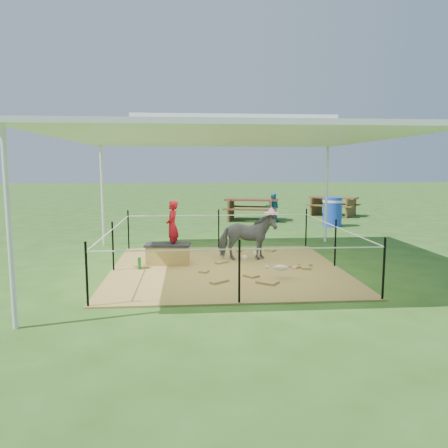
{
  "coord_description": "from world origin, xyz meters",
  "views": [
    {
      "loc": [
        -0.75,
        -8.62,
        2.09
      ],
      "look_at": [
        0.0,
        0.6,
        0.85
      ],
      "focal_mm": 35.0,
      "sensor_mm": 36.0,
      "label": 1
    }
  ],
  "objects": [
    {
      "name": "rope_fence",
      "position": [
        0.0,
        -0.0,
        0.64
      ],
      "size": [
        4.54,
        4.54,
        1.0
      ],
      "color": "black",
      "rests_on": "ground"
    },
    {
      "name": "woman",
      "position": [
        -1.1,
        0.47,
        0.94
      ],
      "size": [
        0.29,
        0.4,
        1.05
      ],
      "primitive_type": "imported",
      "rotation": [
        0.0,
        0.0,
        -1.67
      ],
      "color": "#AE101C",
      "rests_on": "straw_bale"
    },
    {
      "name": "dark_cloth",
      "position": [
        -1.2,
        0.47,
        0.44
      ],
      "size": [
        0.97,
        0.57,
        0.05
      ],
      "primitive_type": "cube",
      "rotation": [
        0.0,
        0.0,
        -0.1
      ],
      "color": "black",
      "rests_on": "straw_bale"
    },
    {
      "name": "distant_person",
      "position": [
        2.4,
        7.5,
        0.53
      ],
      "size": [
        0.61,
        0.53,
        1.06
      ],
      "primitive_type": "imported",
      "rotation": [
        0.0,
        0.0,
        2.85
      ],
      "color": "teal",
      "rests_on": "ground"
    },
    {
      "name": "pink_hat",
      "position": [
        0.52,
        0.71,
        1.14
      ],
      "size": [
        0.32,
        0.32,
        0.15
      ],
      "primitive_type": "cylinder",
      "color": "pink",
      "rests_on": "pony"
    },
    {
      "name": "picnic_table_far",
      "position": [
        5.31,
        9.19,
        0.4
      ],
      "size": [
        2.35,
        2.25,
        0.79
      ],
      "primitive_type": "cube",
      "rotation": [
        0.0,
        0.0,
        -0.64
      ],
      "color": "brown",
      "rests_on": "ground"
    },
    {
      "name": "ground",
      "position": [
        0.0,
        0.0,
        0.0
      ],
      "size": [
        90.0,
        90.0,
        0.0
      ],
      "primitive_type": "plane",
      "color": "#2D5919",
      "rests_on": "ground"
    },
    {
      "name": "trash_barrel",
      "position": [
        4.19,
        5.99,
        0.5
      ],
      "size": [
        0.81,
        0.81,
        1.0
      ],
      "primitive_type": "cylinder",
      "rotation": [
        0.0,
        0.0,
        0.29
      ],
      "color": "blue",
      "rests_on": "ground"
    },
    {
      "name": "hay_patch",
      "position": [
        0.0,
        0.0,
        0.01
      ],
      "size": [
        4.6,
        4.6,
        0.03
      ],
      "primitive_type": "cube",
      "color": "brown",
      "rests_on": "ground"
    },
    {
      "name": "picnic_table_near",
      "position": [
        1.64,
        7.88,
        0.42
      ],
      "size": [
        2.29,
        1.88,
        0.84
      ],
      "primitive_type": "cube",
      "rotation": [
        0.0,
        0.0,
        -0.24
      ],
      "color": "#59331E",
      "rests_on": "ground"
    },
    {
      "name": "canopy_tent",
      "position": [
        0.0,
        0.0,
        2.69
      ],
      "size": [
        6.3,
        6.3,
        2.9
      ],
      "color": "silver",
      "rests_on": "ground"
    },
    {
      "name": "pony",
      "position": [
        0.52,
        0.71,
        0.55
      ],
      "size": [
        1.22,
        0.56,
        1.03
      ],
      "primitive_type": "imported",
      "rotation": [
        0.0,
        0.0,
        1.57
      ],
      "color": "#47474C",
      "rests_on": "hay_patch"
    },
    {
      "name": "foal",
      "position": [
        0.93,
        -0.91,
        0.26
      ],
      "size": [
        0.91,
        0.64,
        0.46
      ],
      "primitive_type": null,
      "rotation": [
        0.0,
        0.0,
        -0.24
      ],
      "color": "beige",
      "rests_on": "hay_patch"
    },
    {
      "name": "straw_bale",
      "position": [
        -1.2,
        0.47,
        0.22
      ],
      "size": [
        0.91,
        0.52,
        0.39
      ],
      "primitive_type": "cube",
      "rotation": [
        0.0,
        0.0,
        -0.1
      ],
      "color": "olive",
      "rests_on": "hay_patch"
    },
    {
      "name": "green_bottle",
      "position": [
        -1.75,
        0.02,
        0.15
      ],
      "size": [
        0.07,
        0.07,
        0.24
      ],
      "primitive_type": "cylinder",
      "rotation": [
        0.0,
        0.0,
        -0.1
      ],
      "color": "#197424",
      "rests_on": "hay_patch"
    }
  ]
}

